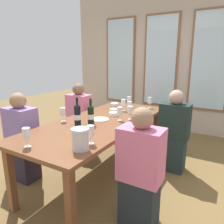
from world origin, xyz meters
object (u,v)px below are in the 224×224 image
object	(u,v)px
tasting_bowl_0	(114,111)
wine_glass_5	(150,101)
wine_bottle_0	(77,115)
seated_person_2	(22,140)
wine_glass_2	(26,134)
seated_person_1	(174,133)
dining_table	(101,126)
seated_person_0	(79,118)
wine_glass_6	(123,103)
wine_glass_3	(130,111)
wine_glass_1	(129,100)
metal_pitcher	(80,139)
wine_glass_7	(120,112)
tasting_bowl_2	(114,114)
wine_glass_8	(130,105)
white_plate_0	(100,119)
seated_person_3	(140,172)
wine_glass_0	(63,112)
wine_bottle_1	(91,115)
wine_glass_4	(91,131)
tasting_bowl_1	(114,104)

from	to	relation	value
tasting_bowl_0	wine_glass_5	bearing A→B (deg)	56.81
wine_bottle_0	seated_person_2	world-z (taller)	seated_person_2
wine_glass_2	seated_person_1	bearing A→B (deg)	61.11
dining_table	seated_person_0	xyz separation A→B (m)	(-0.78, 0.53, -0.14)
wine_glass_2	wine_glass_6	distance (m)	1.62
wine_glass_3	wine_glass_6	world-z (taller)	same
wine_glass_1	seated_person_2	distance (m)	1.67
metal_pitcher	wine_glass_7	world-z (taller)	metal_pitcher
tasting_bowl_2	wine_glass_8	world-z (taller)	wine_glass_8
wine_glass_3	wine_glass_2	bearing A→B (deg)	-108.07
seated_person_1	tasting_bowl_2	bearing A→B (deg)	-157.64
wine_glass_3	wine_glass_8	world-z (taller)	same
white_plate_0	wine_glass_1	distance (m)	0.84
wine_glass_7	seated_person_0	size ratio (longest dim) A/B	0.16
wine_glass_1	seated_person_1	distance (m)	0.91
seated_person_0	seated_person_2	distance (m)	1.12
tasting_bowl_0	wine_glass_2	size ratio (longest dim) A/B	0.69
metal_pitcher	wine_glass_6	distance (m)	1.47
wine_glass_2	wine_glass_6	size ratio (longest dim) A/B	1.00
seated_person_3	seated_person_0	bearing A→B (deg)	144.83
seated_person_2	wine_glass_7	bearing A→B (deg)	35.55
wine_glass_0	wine_glass_6	size ratio (longest dim) A/B	1.00
tasting_bowl_2	seated_person_2	size ratio (longest dim) A/B	0.11
wine_glass_1	seated_person_2	size ratio (longest dim) A/B	0.16
white_plate_0	tasting_bowl_0	size ratio (longest dim) A/B	1.92
dining_table	wine_bottle_1	xyz separation A→B (m)	(-0.01, -0.20, 0.19)
wine_bottle_0	wine_glass_2	xyz separation A→B (m)	(-0.00, -0.70, -0.01)
wine_glass_4	wine_glass_6	distance (m)	1.32
tasting_bowl_1	wine_glass_3	xyz separation A→B (m)	(0.58, -0.62, 0.09)
wine_glass_3	seated_person_3	world-z (taller)	seated_person_3
wine_glass_5	metal_pitcher	bearing A→B (deg)	-88.34
wine_glass_7	seated_person_2	xyz separation A→B (m)	(-0.99, -0.70, -0.33)
tasting_bowl_0	wine_glass_4	distance (m)	1.19
white_plate_0	seated_person_1	distance (m)	1.01
wine_bottle_0	seated_person_3	size ratio (longest dim) A/B	0.30
white_plate_0	wine_bottle_0	xyz separation A→B (m)	(-0.07, -0.35, 0.13)
wine_glass_5	seated_person_0	bearing A→B (deg)	-157.67
wine_glass_3	seated_person_2	bearing A→B (deg)	-142.85
tasting_bowl_1	wine_glass_4	size ratio (longest dim) A/B	0.74
dining_table	tasting_bowl_0	distance (m)	0.45
wine_glass_6	seated_person_1	distance (m)	0.84
seated_person_3	wine_bottle_0	bearing A→B (deg)	164.61
wine_bottle_0	wine_glass_7	size ratio (longest dim) A/B	1.93
wine_glass_8	seated_person_1	distance (m)	0.71
tasting_bowl_2	tasting_bowl_1	bearing A→B (deg)	118.38
wine_glass_2	wine_bottle_1	bearing A→B (deg)	83.33
white_plate_0	seated_person_1	xyz separation A→B (m)	(0.81, 0.56, -0.22)
wine_glass_1	wine_glass_3	world-z (taller)	same
white_plate_0	seated_person_2	bearing A→B (deg)	-140.55
wine_glass_0	seated_person_0	bearing A→B (deg)	116.38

